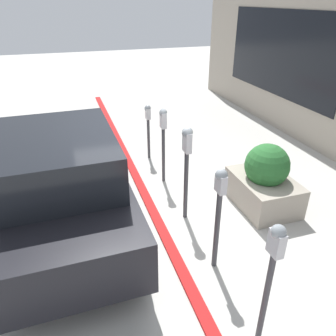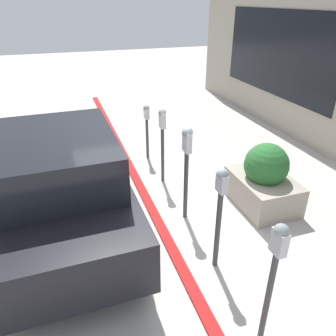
% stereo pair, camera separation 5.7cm
% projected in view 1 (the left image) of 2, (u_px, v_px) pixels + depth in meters
% --- Properties ---
extents(ground_plane, '(40.00, 40.00, 0.00)m').
position_uv_depth(ground_plane, '(161.00, 219.00, 5.53)').
color(ground_plane, beige).
extents(curb_strip, '(15.84, 0.16, 0.04)m').
position_uv_depth(curb_strip, '(157.00, 219.00, 5.50)').
color(curb_strip, red).
rests_on(curb_strip, ground_plane).
extents(parking_meter_nearest, '(0.17, 0.14, 1.56)m').
position_uv_depth(parking_meter_nearest, '(272.00, 267.00, 3.08)').
color(parking_meter_nearest, '#38383D').
rests_on(parking_meter_nearest, ground_plane).
extents(parking_meter_second, '(0.18, 0.15, 1.52)m').
position_uv_depth(parking_meter_second, '(219.00, 204.00, 4.12)').
color(parking_meter_second, '#38383D').
rests_on(parking_meter_second, ground_plane).
extents(parking_meter_middle, '(0.20, 0.17, 1.62)m').
position_uv_depth(parking_meter_middle, '(187.00, 156.00, 5.07)').
color(parking_meter_middle, '#38383D').
rests_on(parking_meter_middle, ground_plane).
extents(parking_meter_fourth, '(0.17, 0.15, 1.52)m').
position_uv_depth(parking_meter_fourth, '(163.00, 132.00, 6.20)').
color(parking_meter_fourth, '#38383D').
rests_on(parking_meter_fourth, ground_plane).
extents(parking_meter_farthest, '(0.17, 0.14, 1.26)m').
position_uv_depth(parking_meter_farthest, '(148.00, 122.00, 7.25)').
color(parking_meter_farthest, '#38383D').
rests_on(parking_meter_farthest, ground_plane).
extents(planter_box, '(1.25, 0.90, 1.18)m').
position_uv_depth(planter_box, '(265.00, 181.00, 5.69)').
color(planter_box, '#A39989').
rests_on(planter_box, ground_plane).
extents(parked_car_front, '(3.98, 1.83, 1.70)m').
position_uv_depth(parked_car_front, '(62.00, 184.00, 4.83)').
color(parked_car_front, black).
rests_on(parked_car_front, ground_plane).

